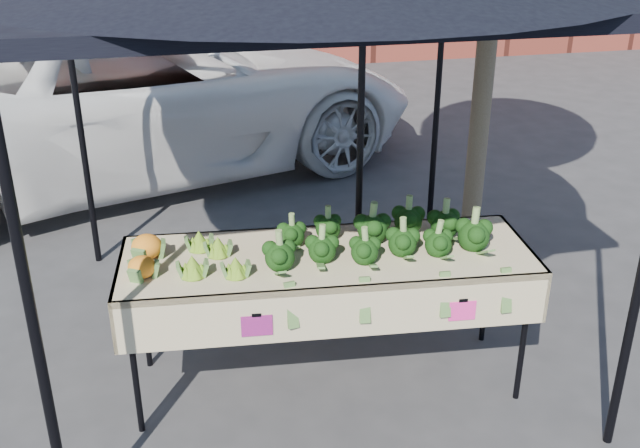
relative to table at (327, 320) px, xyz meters
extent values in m
plane|color=#2F2F31|center=(0.15, 0.08, -0.45)|extent=(90.00, 90.00, 0.00)
cube|color=beige|center=(0.00, 0.00, 0.00)|extent=(2.46, 1.00, 0.90)
cube|color=#F22D8C|center=(-0.44, -0.40, 0.25)|extent=(0.17, 0.01, 0.12)
cube|color=#FE309C|center=(0.70, -0.40, 0.25)|extent=(0.17, 0.01, 0.12)
ellipsoid|color=black|center=(0.27, 0.03, 0.56)|extent=(1.34, 0.54, 0.22)
ellipsoid|color=#76A62E|center=(-0.67, 0.04, 0.54)|extent=(0.40, 0.54, 0.17)
ellipsoid|color=orange|center=(-1.04, 0.07, 0.53)|extent=(0.20, 0.40, 0.15)
camera|label=1|loc=(-0.88, -3.76, 2.42)|focal=41.88mm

